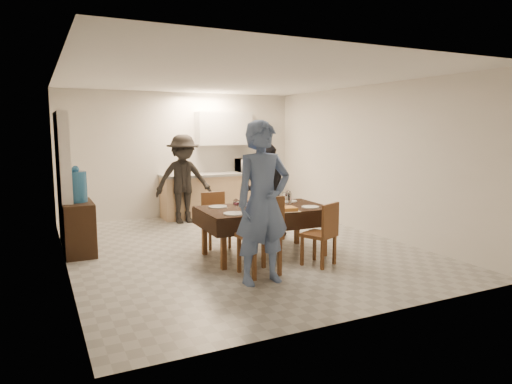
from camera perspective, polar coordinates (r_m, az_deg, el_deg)
floor at (r=7.20m, az=-2.13°, el=-6.93°), size 5.00×6.00×0.02m
ceiling at (r=7.01m, az=-2.24°, el=14.10°), size 5.00×6.00×0.02m
wall_back at (r=9.80m, az=-9.30°, el=4.61°), size 5.00×0.02×2.60m
wall_front at (r=4.42m, az=13.69°, el=0.63°), size 5.00×0.02×2.60m
wall_left at (r=6.40m, az=-23.13°, el=2.40°), size 0.02×6.00×2.60m
wall_right at (r=8.31m, az=13.83°, el=3.92°), size 0.02×6.00×2.60m
stub_partition at (r=7.63m, az=-22.91°, el=1.30°), size 0.15×1.40×2.10m
kitchen_base_cabinet at (r=9.78m, az=-5.28°, el=-0.45°), size 2.20×0.60×0.86m
kitchen_worktop at (r=9.72m, az=-5.31°, el=2.20°), size 2.24×0.64×0.05m
upper_cabinet at (r=9.91m, az=-4.04°, el=7.91°), size 1.20×0.34×0.70m
dining_table at (r=6.62m, az=1.01°, el=-2.21°), size 1.85×1.11×0.71m
chair_near_left at (r=5.69m, az=0.83°, el=-4.48°), size 0.51×0.51×0.55m
chair_near_right at (r=6.17m, az=8.27°, el=-4.47°), size 0.52×0.54×0.47m
chair_far_left at (r=7.07m, az=-4.72°, el=-2.91°), size 0.41×0.41×0.46m
chair_far_right at (r=7.44m, az=1.75°, el=-2.43°), size 0.41×0.41×0.45m
console at (r=7.25m, az=-21.30°, el=-4.21°), size 0.42×0.84×0.78m
water_jug at (r=7.15m, az=-21.55°, el=0.61°), size 0.30×0.30×0.45m
wine_bottle at (r=6.61m, az=0.43°, el=-0.50°), size 0.08×0.08×0.33m
water_pitcher at (r=6.72m, az=3.87°, el=-0.94°), size 0.13×0.13×0.20m
savoury_tart at (r=6.33m, az=3.38°, el=-2.15°), size 0.45×0.36×0.05m
salad_bowl at (r=6.90m, az=2.55°, el=-1.24°), size 0.17×0.17×0.07m
mushroom_dish at (r=6.84m, az=-0.43°, el=-1.44°), size 0.22×0.22×0.04m
wine_glass_a at (r=6.14m, az=-2.51°, el=-1.76°), size 0.09×0.09×0.20m
wine_glass_b at (r=7.08m, az=4.07°, el=-0.54°), size 0.08×0.08×0.19m
wine_glass_c at (r=6.78m, az=-1.64°, el=-0.80°), size 0.09×0.09×0.21m
plate_near_left at (r=6.09m, az=-2.75°, el=-2.70°), size 0.29×0.29×0.02m
plate_near_right at (r=6.65m, az=6.80°, el=-1.87°), size 0.25×0.25×0.01m
plate_far_left at (r=6.64m, az=-4.79°, el=-1.85°), size 0.27×0.27×0.02m
plate_far_right at (r=7.16m, az=4.21°, el=-1.14°), size 0.24×0.24×0.01m
microwave at (r=10.02m, az=-0.93°, el=3.37°), size 0.52×0.35×0.29m
person_near at (r=5.40m, az=0.86°, el=-1.37°), size 0.72×0.48×1.95m
person_far at (r=7.77m, az=1.12°, el=0.14°), size 0.94×0.84×1.59m
person_kitchen at (r=9.04m, az=-9.05°, el=1.61°), size 1.12×0.64×1.74m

